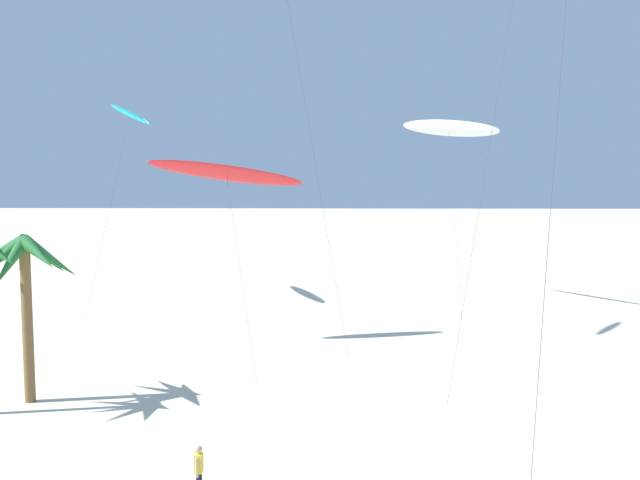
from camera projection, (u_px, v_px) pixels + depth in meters
The scene contains 5 objects.
palm_tree_1 at pixel (25, 268), 30.71m from camera, with size 4.35×4.29×6.70m.
flying_kite_0 at pixel (130, 114), 52.37m from camera, with size 5.23×11.01×13.65m.
flying_kite_4 at pixel (449, 128), 51.31m from camera, with size 6.14×9.30×12.44m.
flying_kite_7 at pixel (227, 173), 40.55m from camera, with size 8.10×9.05×9.91m.
person_foreground_walker at pixel (199, 471), 22.10m from camera, with size 0.22×0.51×1.63m.
Camera 1 is at (-0.19, 2.13, 9.69)m, focal length 44.16 mm.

